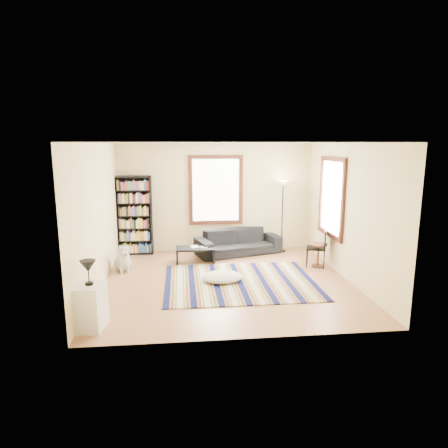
{
  "coord_description": "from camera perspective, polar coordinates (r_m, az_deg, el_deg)",
  "views": [
    {
      "loc": [
        -0.9,
        -7.78,
        2.78
      ],
      "look_at": [
        0.0,
        0.5,
        1.1
      ],
      "focal_mm": 32.0,
      "sensor_mm": 36.0,
      "label": 1
    }
  ],
  "objects": [
    {
      "name": "coffee_table",
      "position": [
        9.57,
        -4.13,
        -4.39
      ],
      "size": [
        1.01,
        0.74,
        0.36
      ],
      "primitive_type": "cube",
      "rotation": [
        0.0,
        0.0,
        -0.29
      ],
      "color": "black",
      "rests_on": "floor"
    },
    {
      "name": "dog",
      "position": [
        9.15,
        -14.32,
        -4.65
      ],
      "size": [
        0.62,
        0.72,
        0.61
      ],
      "primitive_type": null,
      "rotation": [
        0.0,
        0.0,
        0.33
      ],
      "color": "silver",
      "rests_on": "floor"
    },
    {
      "name": "sofa",
      "position": [
        10.24,
        2.05,
        -2.54
      ],
      "size": [
        1.41,
        2.3,
        0.63
      ],
      "primitive_type": "imported",
      "rotation": [
        0.0,
        0.0,
        0.29
      ],
      "color": "black",
      "rests_on": "floor"
    },
    {
      "name": "table_lamp",
      "position": [
        6.33,
        -18.8,
        -6.6
      ],
      "size": [
        0.31,
        0.31,
        0.38
      ],
      "primitive_type": null,
      "rotation": [
        0.0,
        0.0,
        -0.33
      ],
      "color": "black",
      "rests_on": "white_cabinet"
    },
    {
      "name": "ceiling",
      "position": [
        7.83,
        0.4,
        11.92
      ],
      "size": [
        5.0,
        5.0,
        0.1
      ],
      "primitive_type": "cube",
      "color": "white",
      "rests_on": "floor"
    },
    {
      "name": "book_b",
      "position": [
        9.57,
        -3.26,
        -3.2
      ],
      "size": [
        0.29,
        0.31,
        0.02
      ],
      "primitive_type": "imported",
      "rotation": [
        0.0,
        0.0,
        -0.52
      ],
      "color": "beige",
      "rests_on": "coffee_table"
    },
    {
      "name": "wall_left",
      "position": [
        8.07,
        -17.9,
        1.0
      ],
      "size": [
        0.1,
        5.0,
        2.8
      ],
      "primitive_type": "cube",
      "color": "beige",
      "rests_on": "floor"
    },
    {
      "name": "window_back",
      "position": [
        10.36,
        -1.18,
        4.86
      ],
      "size": [
        1.2,
        0.06,
        1.6
      ],
      "primitive_type": "cube",
      "color": "white",
      "rests_on": "wall_back"
    },
    {
      "name": "floor_lamp",
      "position": [
        10.43,
        8.31,
        1.07
      ],
      "size": [
        0.38,
        0.38,
        1.86
      ],
      "primitive_type": null,
      "rotation": [
        0.0,
        0.0,
        -0.34
      ],
      "color": "black",
      "rests_on": "floor"
    },
    {
      "name": "white_cabinet",
      "position": [
        6.51,
        -18.49,
        -11.13
      ],
      "size": [
        0.45,
        0.55,
        0.7
      ],
      "primitive_type": "cube",
      "rotation": [
        0.0,
        0.0,
        -0.14
      ],
      "color": "silver",
      "rests_on": "floor"
    },
    {
      "name": "bookshelf",
      "position": [
        10.32,
        -12.72,
        1.19
      ],
      "size": [
        0.9,
        0.3,
        2.0
      ],
      "primitive_type": "cube",
      "color": "black",
      "rests_on": "floor"
    },
    {
      "name": "window_right",
      "position": [
        9.29,
        15.15,
        3.71
      ],
      "size": [
        0.06,
        1.2,
        1.6
      ],
      "primitive_type": "cube",
      "color": "white",
      "rests_on": "wall_right"
    },
    {
      "name": "side_table",
      "position": [
        9.42,
        13.3,
        -4.37
      ],
      "size": [
        0.43,
        0.43,
        0.54
      ],
      "primitive_type": "cylinder",
      "rotation": [
        0.0,
        0.0,
        -0.08
      ],
      "color": "#411D10",
      "rests_on": "floor"
    },
    {
      "name": "book_a",
      "position": [
        9.52,
        -4.75,
        -3.3
      ],
      "size": [
        0.25,
        0.2,
        0.02
      ],
      "primitive_type": "imported",
      "rotation": [
        0.0,
        0.0,
        0.16
      ],
      "color": "beige",
      "rests_on": "coffee_table"
    },
    {
      "name": "folding_chair",
      "position": [
        9.39,
        13.0,
        -3.39
      ],
      "size": [
        0.53,
        0.52,
        0.86
      ],
      "primitive_type": "cube",
      "rotation": [
        0.0,
        0.0,
        -0.36
      ],
      "color": "black",
      "rests_on": "floor"
    },
    {
      "name": "floor",
      "position": [
        8.33,
        0.38,
        -8.46
      ],
      "size": [
        5.0,
        5.0,
        0.1
      ],
      "primitive_type": "cube",
      "color": "#9D6B48",
      "rests_on": "ground"
    },
    {
      "name": "wall_back",
      "position": [
        10.46,
        -1.22,
        3.82
      ],
      "size": [
        5.0,
        0.1,
        2.8
      ],
      "primitive_type": "cube",
      "color": "beige",
      "rests_on": "floor"
    },
    {
      "name": "rug",
      "position": [
        8.25,
        2.24,
        -8.23
      ],
      "size": [
        3.09,
        2.47,
        0.02
      ],
      "primitive_type": "cube",
      "color": "#0C113D",
      "rests_on": "floor"
    },
    {
      "name": "floor_cushion",
      "position": [
        8.23,
        -0.25,
        -7.57
      ],
      "size": [
        0.97,
        0.83,
        0.21
      ],
      "primitive_type": "ellipsoid",
      "rotation": [
        0.0,
        0.0,
        0.26
      ],
      "color": "beige",
      "rests_on": "floor"
    },
    {
      "name": "wall_right",
      "position": [
        8.62,
        17.48,
        1.66
      ],
      "size": [
        0.1,
        5.0,
        2.8
      ],
      "primitive_type": "cube",
      "color": "beige",
      "rests_on": "floor"
    },
    {
      "name": "wall_front",
      "position": [
        5.48,
        3.45,
        -3.2
      ],
      "size": [
        5.0,
        0.1,
        2.8
      ],
      "primitive_type": "cube",
      "color": "beige",
      "rests_on": "floor"
    }
  ]
}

